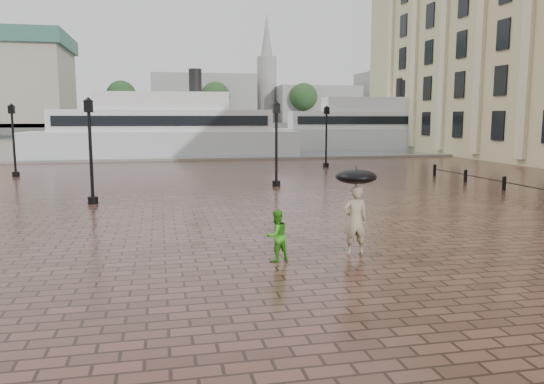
% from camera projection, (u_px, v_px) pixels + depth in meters
% --- Properties ---
extents(ground, '(300.00, 300.00, 0.00)m').
position_uv_depth(ground, '(280.00, 254.00, 14.44)').
color(ground, '#3C241B').
rests_on(ground, ground).
extents(harbour_water, '(240.00, 240.00, 0.00)m').
position_uv_depth(harbour_water, '(175.00, 136.00, 103.53)').
color(harbour_water, '#475357').
rests_on(harbour_water, ground).
extents(quay_edge, '(80.00, 0.60, 0.30)m').
position_uv_depth(quay_edge, '(197.00, 160.00, 45.42)').
color(quay_edge, slate).
rests_on(quay_edge, ground).
extents(far_shore, '(300.00, 60.00, 2.00)m').
position_uv_depth(far_shore, '(169.00, 125.00, 169.24)').
color(far_shore, '#4C4C47').
rests_on(far_shore, ground).
extents(distant_skyline, '(102.50, 22.00, 33.00)m').
position_uv_depth(distant_skyline, '(323.00, 99.00, 168.27)').
color(distant_skyline, gray).
rests_on(distant_skyline, ground).
extents(far_trees, '(188.00, 8.00, 13.50)m').
position_uv_depth(far_trees, '(169.00, 96.00, 146.75)').
color(far_trees, '#2D2119').
rests_on(far_trees, ground).
extents(street_lamps, '(21.44, 14.44, 4.40)m').
position_uv_depth(street_lamps, '(188.00, 141.00, 30.75)').
color(street_lamps, black).
rests_on(street_lamps, ground).
extents(adult_pedestrian, '(0.71, 0.49, 1.88)m').
position_uv_depth(adult_pedestrian, '(355.00, 220.00, 14.30)').
color(adult_pedestrian, tan).
rests_on(adult_pedestrian, ground).
extents(child_pedestrian, '(0.80, 0.72, 1.34)m').
position_uv_depth(child_pedestrian, '(276.00, 236.00, 13.68)').
color(child_pedestrian, '#38991C').
rests_on(child_pedestrian, ground).
extents(ferry_near, '(25.03, 7.34, 8.11)m').
position_uv_depth(ferry_near, '(164.00, 131.00, 49.38)').
color(ferry_near, '#BDBDBD').
rests_on(ferry_near, ground).
extents(ferry_far, '(25.07, 8.90, 8.05)m').
position_uv_depth(ferry_far, '(375.00, 128.00, 60.92)').
color(ferry_far, '#BDBDBD').
rests_on(ferry_far, ground).
extents(umbrella, '(1.10, 1.10, 1.20)m').
position_uv_depth(umbrella, '(356.00, 177.00, 14.13)').
color(umbrella, black).
rests_on(umbrella, ground).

